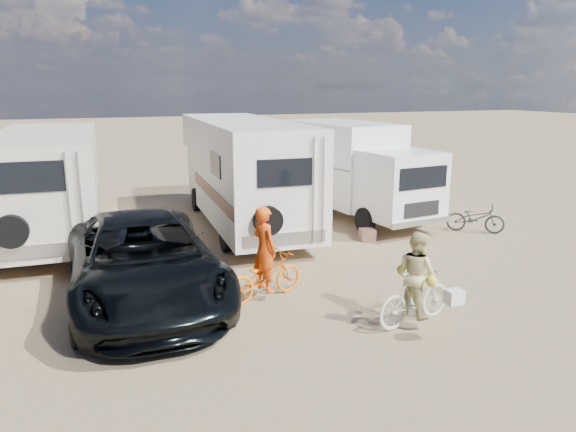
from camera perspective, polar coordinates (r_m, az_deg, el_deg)
name	(u,v)px	position (r m, az deg, el deg)	size (l,w,h in m)	color
ground	(325,309)	(10.62, 3.89, -9.72)	(140.00, 140.00, 0.00)	#917856
rv_main	(243,174)	(16.48, -4.76, 4.44)	(2.39, 8.29, 3.21)	silver
rv_left	(49,186)	(16.53, -23.82, 2.94)	(2.55, 7.77, 2.97)	white
box_truck	(357,171)	(17.69, 7.26, 4.71)	(2.20, 6.25, 3.03)	white
dark_suv	(143,260)	(11.13, -15.03, -4.48)	(2.77, 6.02, 1.67)	black
bike_man	(265,277)	(10.94, -2.46, -6.38)	(0.62, 1.77, 0.93)	orange
bike_woman	(415,297)	(10.05, 13.23, -8.28)	(0.48, 1.71, 1.03)	beige
rider_man	(265,258)	(10.81, -2.49, -4.40)	(0.63, 0.41, 1.72)	#E8480E
rider_woman	(416,283)	(9.96, 13.31, -6.90)	(0.75, 0.58, 1.54)	#D3C684
bike_parked	(475,218)	(16.77, 19.13, -0.20)	(0.57, 1.63, 0.86)	#282A28
cooler	(173,251)	(13.66, -12.05, -3.65)	(0.56, 0.41, 0.45)	#1F5883
crate	(367,235)	(15.24, 8.35, -1.96)	(0.40, 0.40, 0.32)	#835F47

